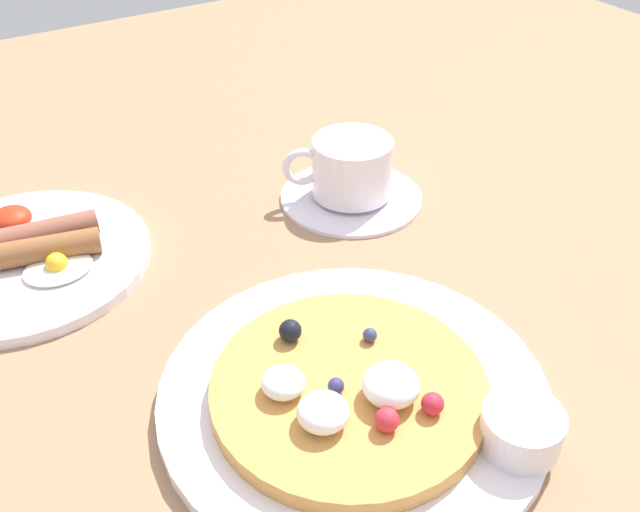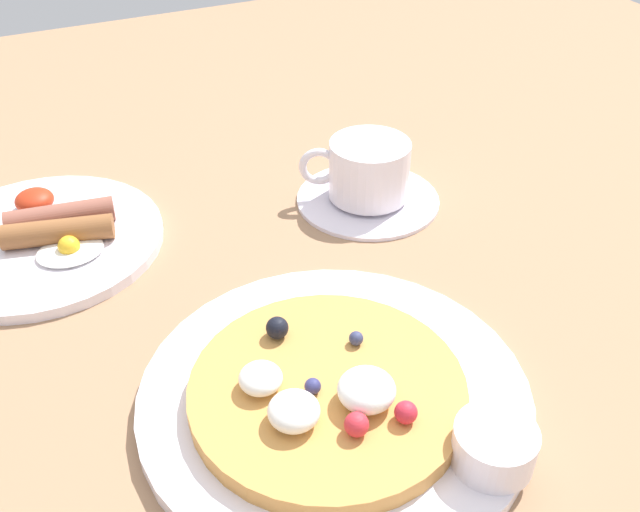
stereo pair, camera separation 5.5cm
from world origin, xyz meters
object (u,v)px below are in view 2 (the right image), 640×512
object	(u,v)px
syrup_ramekin	(494,446)
coffee_cup	(368,168)
breakfast_plate	(41,241)
coffee_saucer	(368,198)
pancake_plate	(334,396)

from	to	relation	value
syrup_ramekin	coffee_cup	xyz separation A→B (cm)	(9.01, 33.32, 1.13)
syrup_ramekin	breakfast_plate	xyz separation A→B (cm)	(-22.76, 39.81, -2.28)
breakfast_plate	coffee_saucer	world-z (taller)	breakfast_plate
coffee_cup	syrup_ramekin	bearing A→B (deg)	-105.13
syrup_ramekin	coffee_cup	size ratio (longest dim) A/B	0.51
coffee_saucer	coffee_cup	size ratio (longest dim) A/B	1.38
coffee_saucer	coffee_cup	bearing A→B (deg)	154.06
pancake_plate	syrup_ramekin	size ratio (longest dim) A/B	5.23
syrup_ramekin	coffee_cup	world-z (taller)	coffee_cup
breakfast_plate	coffee_saucer	xyz separation A→B (cm)	(31.91, -6.56, -0.10)
pancake_plate	syrup_ramekin	bearing A→B (deg)	-57.35
syrup_ramekin	breakfast_plate	size ratio (longest dim) A/B	0.24
breakfast_plate	coffee_cup	bearing A→B (deg)	-11.54
pancake_plate	coffee_saucer	xyz separation A→B (cm)	(15.58, 23.22, -0.23)
pancake_plate	breakfast_plate	xyz separation A→B (cm)	(-16.33, 29.78, -0.13)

